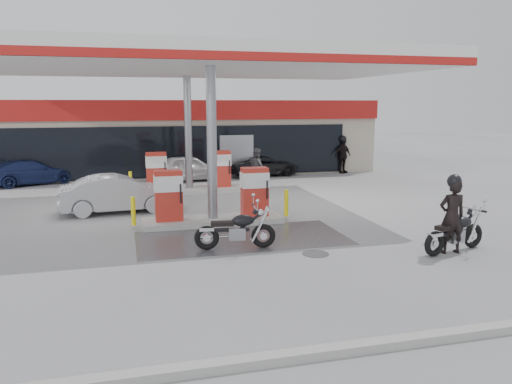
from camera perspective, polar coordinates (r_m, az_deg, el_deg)
ground at (r=14.40m, az=-3.57°, el=-5.41°), size 90.00×90.00×0.00m
wet_patch at (r=14.50m, az=-1.62°, el=-5.28°), size 6.00×3.00×0.00m
drain_cover at (r=13.10m, az=6.85°, el=-7.04°), size 0.70×0.70×0.01m
kerb at (r=8.07m, az=6.62°, el=-17.86°), size 28.00×0.25×0.15m
store_building at (r=29.73m, az=-9.62°, el=6.44°), size 22.00×8.22×4.00m
canopy at (r=18.86m, az=-6.80°, el=14.37°), size 16.00×10.02×5.51m
pump_island_near at (r=16.15m, az=-4.98°, el=-1.13°), size 5.14×1.30×1.78m
pump_island_far at (r=22.01m, az=-7.65°, el=1.83°), size 5.14×1.30×1.78m
main_motorcycle at (r=14.08m, az=21.84°, el=-4.40°), size 2.15×0.93×1.13m
biker_main at (r=13.82m, az=21.48°, el=-2.62°), size 0.75×0.53×1.95m
parked_motorcycle at (r=13.35m, az=-2.23°, el=-4.44°), size 2.18×0.84×1.12m
sedan_white at (r=25.21m, az=-7.63°, el=2.76°), size 4.02×2.10×1.31m
attendant at (r=23.59m, az=0.13°, el=2.90°), size 0.74×0.91×1.76m
hatchback_silver at (r=18.43m, az=-15.45°, el=-0.18°), size 4.17×1.75×1.34m
parked_car_left at (r=26.20m, az=-24.31°, el=2.09°), size 4.43×3.17×1.19m
parked_car_right at (r=26.81m, az=0.87°, el=3.02°), size 4.03×2.27×1.06m
biker_walking at (r=28.11m, az=9.88°, el=4.12°), size 1.24×0.85×1.96m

